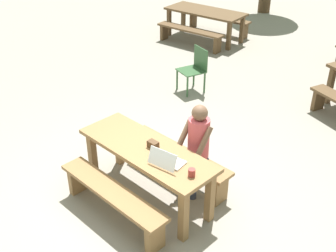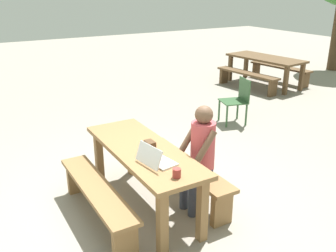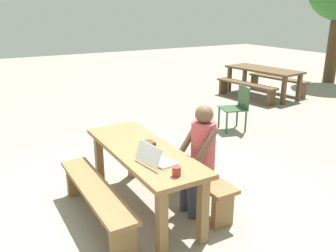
# 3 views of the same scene
# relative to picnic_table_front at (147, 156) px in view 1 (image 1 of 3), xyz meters

# --- Properties ---
(ground_plane) EXTENTS (30.00, 30.00, 0.00)m
(ground_plane) POSITION_rel_picnic_table_front_xyz_m (0.00, 0.00, -0.62)
(ground_plane) COLOR gray
(picnic_table_front) EXTENTS (1.86, 0.65, 0.75)m
(picnic_table_front) POSITION_rel_picnic_table_front_xyz_m (0.00, 0.00, 0.00)
(picnic_table_front) COLOR olive
(picnic_table_front) RESTS_ON ground
(bench_near) EXTENTS (1.65, 0.30, 0.43)m
(bench_near) POSITION_rel_picnic_table_front_xyz_m (0.00, -0.56, -0.30)
(bench_near) COLOR olive
(bench_near) RESTS_ON ground
(bench_far) EXTENTS (1.65, 0.30, 0.43)m
(bench_far) POSITION_rel_picnic_table_front_xyz_m (0.00, 0.56, -0.30)
(bench_far) COLOR olive
(bench_far) RESTS_ON ground
(laptop) EXTENTS (0.40, 0.33, 0.21)m
(laptop) POSITION_rel_picnic_table_front_xyz_m (0.41, -0.06, 0.18)
(laptop) COLOR white
(laptop) RESTS_ON picnic_table_front
(small_pouch) EXTENTS (0.13, 0.09, 0.09)m
(small_pouch) POSITION_rel_picnic_table_front_xyz_m (0.06, 0.06, 0.17)
(small_pouch) COLOR #4C331E
(small_pouch) RESTS_ON picnic_table_front
(coffee_mug) EXTENTS (0.08, 0.08, 0.09)m
(coffee_mug) POSITION_rel_picnic_table_front_xyz_m (0.76, -0.03, 0.17)
(coffee_mug) COLOR #99332D
(coffee_mug) RESTS_ON picnic_table_front
(person_seated) EXTENTS (0.38, 0.39, 1.24)m
(person_seated) POSITION_rel_picnic_table_front_xyz_m (0.34, 0.52, 0.09)
(person_seated) COLOR #333847
(person_seated) RESTS_ON ground
(plastic_chair) EXTENTS (0.55, 0.55, 0.84)m
(plastic_chair) POSITION_rel_picnic_table_front_xyz_m (-1.67, 2.78, -0.17)
(plastic_chair) COLOR #335933
(plastic_chair) RESTS_ON ground
(picnic_table_distant) EXTENTS (2.06, 1.06, 0.73)m
(picnic_table_distant) POSITION_rel_picnic_table_front_xyz_m (-3.48, 5.21, 0.00)
(picnic_table_distant) COLOR brown
(picnic_table_distant) RESTS_ON ground
(bench_distant_south) EXTENTS (1.80, 0.51, 0.42)m
(bench_distant_south) POSITION_rel_picnic_table_front_xyz_m (-3.40, 4.57, -0.30)
(bench_distant_south) COLOR brown
(bench_distant_south) RESTS_ON ground
(bench_distant_north) EXTENTS (1.80, 0.51, 0.42)m
(bench_distant_north) POSITION_rel_picnic_table_front_xyz_m (-3.56, 5.85, -0.30)
(bench_distant_north) COLOR brown
(bench_distant_north) RESTS_ON ground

